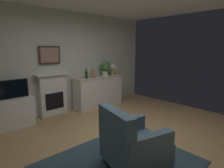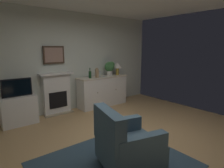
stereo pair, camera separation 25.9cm
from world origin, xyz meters
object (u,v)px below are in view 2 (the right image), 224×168
at_px(table_lamp, 117,66).
at_px(wine_glass_left, 100,73).
at_px(sideboard_cabinet, 103,91).
at_px(wine_bottle, 90,74).
at_px(tv_set, 17,88).
at_px(framed_picture, 54,55).
at_px(armchair, 126,144).
at_px(potted_plant_small, 110,67).
at_px(tv_cabinet, 19,110).
at_px(fireplace_unit, 57,93).
at_px(vase_decorative, 97,73).
at_px(wine_glass_center, 104,72).

xyz_separation_m(table_lamp, wine_glass_left, (-0.65, 0.01, -0.16)).
relative_size(sideboard_cabinet, wine_bottle, 5.35).
bearing_deg(tv_set, framed_picture, 13.31).
height_order(wine_bottle, armchair, wine_bottle).
bearing_deg(tv_set, potted_plant_small, 1.16).
height_order(tv_set, armchair, tv_set).
distance_m(table_lamp, tv_cabinet, 3.03).
height_order(sideboard_cabinet, tv_set, tv_set).
distance_m(fireplace_unit, framed_picture, 1.01).
height_order(sideboard_cabinet, armchair, armchair).
bearing_deg(vase_decorative, tv_cabinet, 178.23).
height_order(table_lamp, wine_glass_left, table_lamp).
xyz_separation_m(fireplace_unit, tv_set, (-0.98, -0.19, 0.32)).
height_order(sideboard_cabinet, potted_plant_small, potted_plant_small).
distance_m(table_lamp, wine_bottle, 1.05).
xyz_separation_m(framed_picture, vase_decorative, (1.13, -0.27, -0.52)).
relative_size(fireplace_unit, wine_bottle, 3.79).
height_order(vase_decorative, armchair, vase_decorative).
bearing_deg(tv_set, wine_glass_center, -0.30).
bearing_deg(wine_glass_left, potted_plant_small, 5.30).
bearing_deg(armchair, wine_bottle, 68.14).
distance_m(fireplace_unit, tv_set, 1.04).
relative_size(framed_picture, potted_plant_small, 1.28).
bearing_deg(potted_plant_small, tv_cabinet, -179.34).
distance_m(framed_picture, wine_glass_left, 1.41).
xyz_separation_m(wine_glass_center, potted_plant_small, (0.28, 0.07, 0.13)).
xyz_separation_m(framed_picture, table_lamp, (1.94, -0.22, -0.38)).
relative_size(framed_picture, tv_set, 0.89).
bearing_deg(sideboard_cabinet, wine_glass_left, 173.15).
bearing_deg(sideboard_cabinet, wine_bottle, -174.56).
height_order(wine_glass_center, tv_set, tv_set).
xyz_separation_m(vase_decorative, potted_plant_small, (0.54, 0.10, 0.12)).
bearing_deg(wine_glass_center, tv_cabinet, 179.14).
xyz_separation_m(framed_picture, armchair, (-0.16, -2.92, -1.17)).
distance_m(tv_set, armchair, 2.85).
bearing_deg(wine_glass_center, framed_picture, 170.12).
bearing_deg(armchair, sideboard_cabinet, 60.59).
bearing_deg(armchair, vase_decorative, 63.98).
distance_m(sideboard_cabinet, vase_decorative, 0.63).
xyz_separation_m(wine_glass_center, tv_cabinet, (-2.37, 0.04, -0.68)).
bearing_deg(wine_bottle, potted_plant_small, 6.58).
distance_m(sideboard_cabinet, tv_set, 2.37).
bearing_deg(table_lamp, wine_bottle, -177.59).
bearing_deg(table_lamp, framed_picture, 173.46).
height_order(fireplace_unit, potted_plant_small, potted_plant_small).
xyz_separation_m(framed_picture, wine_bottle, (0.90, -0.27, -0.55)).
bearing_deg(potted_plant_small, armchair, -123.77).
height_order(wine_glass_left, potted_plant_small, potted_plant_small).
bearing_deg(table_lamp, vase_decorative, -176.45).
bearing_deg(wine_glass_left, wine_bottle, -172.12).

